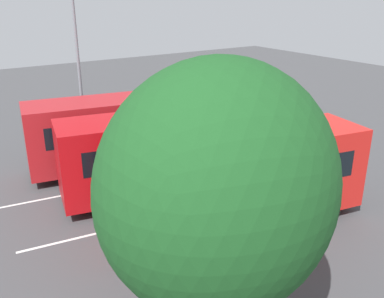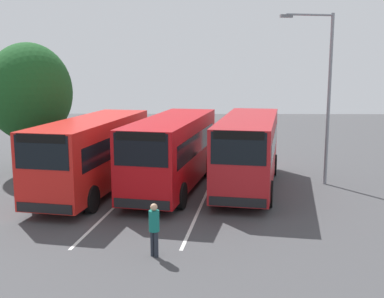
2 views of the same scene
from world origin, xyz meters
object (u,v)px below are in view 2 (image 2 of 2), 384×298
Objects in this scene: pedestrian at (154,226)px; depot_tree at (29,92)px; bus_center_right at (248,149)px; bus_far_left at (93,152)px; bus_center_left at (172,150)px; street_lamp at (324,88)px.

depot_tree is at bearing 73.39° from pedestrian.
bus_far_left is at bearing -72.30° from bus_center_right.
bus_center_left is (-0.56, 3.53, 0.00)m from bus_far_left.
pedestrian is 12.13m from street_lamp.
depot_tree is at bearing -124.73° from bus_far_left.
street_lamp is (-1.11, 7.12, 2.80)m from bus_center_left.
bus_center_left is 1.16× the size of street_lamp.
bus_center_left is 7.73m from street_lamp.
bus_far_left is 3.58m from bus_center_left.
bus_center_right is 12.01m from depot_tree.
pedestrian is at bearing 35.72° from bus_far_left.
street_lamp is at bearing 112.62° from bus_center_right.
depot_tree is at bearing -21.80° from street_lamp.
bus_far_left and bus_center_right have the same top height.
street_lamp is 15.09m from depot_tree.
bus_center_left and bus_center_right have the same top height.
street_lamp is at bearing 109.63° from bus_far_left.
bus_center_left reaches higher than pedestrian.
depot_tree is at bearing -96.24° from bus_center_right.
bus_center_left is 3.54m from bus_center_right.
street_lamp is at bearing 1.45° from pedestrian.
street_lamp reaches higher than pedestrian.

